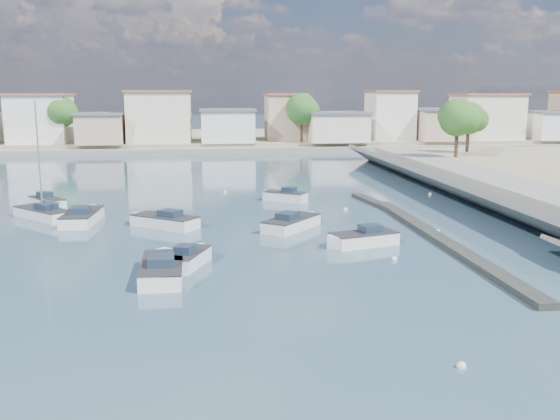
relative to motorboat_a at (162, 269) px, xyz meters
name	(u,v)px	position (x,y,z in m)	size (l,w,h in m)	color
ground	(277,179)	(10.14, 35.51, -0.38)	(400.00, 400.00, 0.00)	#273E4F
breakwater	(424,230)	(17.05, 8.20, -0.21)	(2.00, 31.02, 0.35)	black
far_shore_land	(246,139)	(10.14, 87.51, 0.32)	(160.00, 40.00, 1.40)	gray
far_shore_quay	(254,150)	(10.14, 66.51, 0.02)	(160.00, 2.50, 0.80)	slate
far_town	(315,119)	(20.86, 72.43, 4.56)	(113.01, 12.80, 8.35)	beige
shore_trees	(310,113)	(18.48, 63.62, 5.84)	(74.56, 38.32, 7.92)	#38281E
motorboat_a	(162,269)	(0.00, 0.00, 0.00)	(2.19, 5.96, 1.48)	white
motorboat_b	(189,259)	(1.35, 1.82, 0.00)	(2.67, 4.07, 1.48)	white
motorboat_c	(162,222)	(-0.79, 12.21, 0.00)	(5.05, 4.41, 1.48)	white
motorboat_d	(361,240)	(11.87, 5.07, 0.00)	(4.76, 2.89, 1.48)	white
motorboat_e	(83,217)	(-6.68, 14.62, 0.00)	(2.47, 6.00, 1.48)	white
motorboat_f	(283,197)	(9.11, 21.78, 0.00)	(3.91, 3.33, 1.48)	white
motorboat_g	(48,203)	(-10.60, 20.77, 0.00)	(3.70, 4.25, 1.48)	white
motorboat_h	(293,223)	(8.40, 10.48, 0.00)	(4.65, 5.08, 1.48)	white
sailboat	(41,213)	(-10.07, 16.22, 0.04)	(5.07, 5.07, 9.00)	white
mooring_buoys	(368,225)	(13.80, 10.68, -0.33)	(19.35, 39.53, 0.35)	silver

